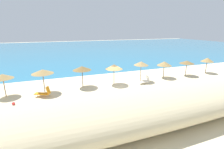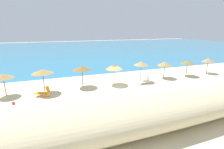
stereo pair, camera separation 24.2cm
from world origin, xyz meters
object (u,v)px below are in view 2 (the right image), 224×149
(beach_umbrella_3, at_px, (82,68))
(lounge_chair_1, at_px, (145,81))
(beach_ball, at_px, (13,103))
(lounge_chair_0, at_px, (44,92))
(beach_umbrella_7, at_px, (188,62))
(beach_umbrella_4, at_px, (114,67))
(beach_umbrella_2, at_px, (42,71))
(beach_umbrella_5, at_px, (141,63))
(beach_umbrella_1, at_px, (3,76))
(beach_umbrella_8, at_px, (208,60))
(beach_umbrella_6, at_px, (165,64))

(beach_umbrella_3, bearing_deg, lounge_chair_1, -11.74)
(lounge_chair_1, distance_m, beach_ball, 15.51)
(lounge_chair_1, bearing_deg, lounge_chair_0, 86.51)
(beach_umbrella_7, height_order, lounge_chair_1, beach_umbrella_7)
(beach_umbrella_4, bearing_deg, beach_ball, -168.10)
(beach_umbrella_2, xyz_separation_m, beach_umbrella_5, (12.67, 0.13, 0.00))
(beach_umbrella_1, relative_size, beach_umbrella_4, 0.93)
(beach_umbrella_4, bearing_deg, lounge_chair_1, -17.05)
(beach_umbrella_4, bearing_deg, lounge_chair_0, -171.17)
(beach_umbrella_1, height_order, lounge_chair_0, beach_umbrella_1)
(lounge_chair_1, xyz_separation_m, beach_ball, (-15.47, -1.17, -0.29))
(beach_umbrella_1, xyz_separation_m, beach_umbrella_2, (4.02, -0.40, 0.27))
(beach_umbrella_8, bearing_deg, beach_ball, -174.68)
(beach_umbrella_2, height_order, beach_umbrella_4, beach_umbrella_2)
(beach_umbrella_2, bearing_deg, beach_umbrella_6, 1.43)
(beach_umbrella_2, distance_m, beach_umbrella_8, 25.20)
(beach_umbrella_2, bearing_deg, lounge_chair_0, -91.00)
(beach_umbrella_4, relative_size, lounge_chair_1, 1.76)
(beach_umbrella_2, xyz_separation_m, beach_umbrella_6, (16.80, 0.42, -0.38))
(beach_umbrella_7, bearing_deg, beach_umbrella_5, -179.75)
(beach_umbrella_5, bearing_deg, beach_umbrella_7, 0.25)
(beach_umbrella_2, distance_m, beach_umbrella_7, 20.81)
(beach_umbrella_3, xyz_separation_m, beach_umbrella_7, (16.28, -0.38, -0.29))
(beach_umbrella_1, distance_m, beach_umbrella_5, 16.70)
(beach_umbrella_6, distance_m, lounge_chair_0, 16.98)
(beach_umbrella_1, distance_m, beach_umbrella_3, 8.56)
(beach_umbrella_7, height_order, lounge_chair_0, beach_umbrella_7)
(beach_umbrella_6, xyz_separation_m, lounge_chair_1, (-4.13, -1.57, -1.74))
(beach_umbrella_3, height_order, beach_umbrella_4, beach_umbrella_4)
(beach_umbrella_2, relative_size, beach_umbrella_4, 1.03)
(beach_umbrella_2, height_order, lounge_chair_1, beach_umbrella_2)
(beach_umbrella_1, xyz_separation_m, beach_umbrella_4, (12.66, -0.31, 0.13))
(beach_umbrella_1, distance_m, beach_umbrella_6, 20.82)
(beach_umbrella_2, distance_m, lounge_chair_1, 12.89)
(beach_umbrella_3, bearing_deg, beach_umbrella_4, -6.33)
(beach_ball, bearing_deg, beach_umbrella_1, 114.19)
(beach_umbrella_5, distance_m, beach_umbrella_8, 12.53)
(beach_umbrella_2, bearing_deg, beach_umbrella_5, 0.57)
(beach_umbrella_1, height_order, beach_umbrella_3, beach_umbrella_3)
(beach_umbrella_2, relative_size, lounge_chair_1, 1.81)
(beach_umbrella_3, height_order, beach_umbrella_7, beach_umbrella_3)
(beach_umbrella_4, bearing_deg, beach_umbrella_3, 173.67)
(beach_umbrella_1, xyz_separation_m, beach_umbrella_3, (8.56, 0.15, 0.16))
(beach_umbrella_8, distance_m, lounge_chair_1, 12.74)
(beach_umbrella_4, relative_size, lounge_chair_0, 1.55)
(beach_umbrella_6, height_order, lounge_chair_0, beach_umbrella_6)
(lounge_chair_0, relative_size, lounge_chair_1, 1.14)
(beach_umbrella_1, xyz_separation_m, lounge_chair_1, (16.69, -1.54, -1.85))
(beach_umbrella_2, height_order, lounge_chair_0, beach_umbrella_2)
(beach_umbrella_7, xyz_separation_m, lounge_chair_1, (-8.15, -1.31, -1.72))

